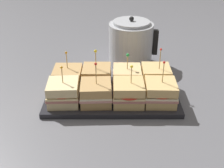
# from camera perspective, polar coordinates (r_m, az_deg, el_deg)

# --- Properties ---
(ground_plane) EXTENTS (6.00, 6.00, 0.00)m
(ground_plane) POSITION_cam_1_polar(r_m,az_deg,el_deg) (1.02, 0.00, -2.86)
(ground_plane) COLOR slate
(serving_platter) EXTENTS (0.47, 0.25, 0.02)m
(serving_platter) POSITION_cam_1_polar(r_m,az_deg,el_deg) (1.01, 0.00, -2.43)
(serving_platter) COLOR #232328
(serving_platter) RESTS_ON ground_plane
(sandwich_front_far_left) EXTENTS (0.11, 0.11, 0.14)m
(sandwich_front_far_left) POSITION_cam_1_polar(r_m,az_deg,el_deg) (0.95, -9.84, -1.74)
(sandwich_front_far_left) COLOR beige
(sandwich_front_far_left) RESTS_ON serving_platter
(sandwich_front_center_left) EXTENTS (0.11, 0.11, 0.15)m
(sandwich_front_center_left) POSITION_cam_1_polar(r_m,az_deg,el_deg) (0.94, -3.28, -1.81)
(sandwich_front_center_left) COLOR tan
(sandwich_front_center_left) RESTS_ON serving_platter
(sandwich_front_center_right) EXTENTS (0.11, 0.11, 0.14)m
(sandwich_front_center_right) POSITION_cam_1_polar(r_m,az_deg,el_deg) (0.94, 3.37, -1.82)
(sandwich_front_center_right) COLOR tan
(sandwich_front_center_right) RESTS_ON serving_platter
(sandwich_front_far_right) EXTENTS (0.11, 0.11, 0.15)m
(sandwich_front_far_right) POSITION_cam_1_polar(r_m,az_deg,el_deg) (0.95, 9.78, -1.76)
(sandwich_front_far_right) COLOR tan
(sandwich_front_far_right) RESTS_ON serving_platter
(sandwich_back_far_left) EXTENTS (0.11, 0.11, 0.14)m
(sandwich_back_far_left) POSITION_cam_1_polar(r_m,az_deg,el_deg) (1.05, -8.91, 1.33)
(sandwich_back_far_left) COLOR tan
(sandwich_back_far_left) RESTS_ON serving_platter
(sandwich_back_center_left) EXTENTS (0.11, 0.11, 0.15)m
(sandwich_back_center_left) POSITION_cam_1_polar(r_m,az_deg,el_deg) (1.04, -3.10, 1.42)
(sandwich_back_center_left) COLOR tan
(sandwich_back_center_left) RESTS_ON serving_platter
(sandwich_back_center_right) EXTENTS (0.11, 0.11, 0.13)m
(sandwich_back_center_right) POSITION_cam_1_polar(r_m,az_deg,el_deg) (1.04, 3.06, 1.37)
(sandwich_back_center_right) COLOR #DBB77A
(sandwich_back_center_right) RESTS_ON serving_platter
(sandwich_back_far_right) EXTENTS (0.11, 0.11, 0.16)m
(sandwich_back_far_right) POSITION_cam_1_polar(r_m,az_deg,el_deg) (1.05, 8.89, 1.40)
(sandwich_back_far_right) COLOR tan
(sandwich_back_far_right) RESTS_ON serving_platter
(kettle_steel) EXTENTS (0.21, 0.19, 0.21)m
(kettle_steel) POSITION_cam_1_polar(r_m,az_deg,el_deg) (1.24, 3.90, 8.25)
(kettle_steel) COLOR #B7BABF
(kettle_steel) RESTS_ON ground_plane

